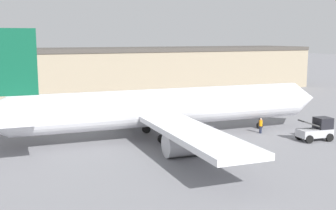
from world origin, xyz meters
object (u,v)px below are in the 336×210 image
(airplane, at_px, (159,108))
(belt_loader_truck, at_px, (317,130))
(ground_crew_worker, at_px, (261,125))
(baggage_tug, at_px, (201,138))

(airplane, bearing_deg, belt_loader_truck, -25.79)
(ground_crew_worker, bearing_deg, belt_loader_truck, -165.59)
(ground_crew_worker, relative_size, baggage_tug, 0.47)
(ground_crew_worker, relative_size, belt_loader_truck, 0.46)
(ground_crew_worker, height_order, belt_loader_truck, belt_loader_truck)
(airplane, distance_m, belt_loader_truck, 16.18)
(airplane, bearing_deg, ground_crew_worker, -11.08)
(baggage_tug, bearing_deg, ground_crew_worker, -7.62)
(ground_crew_worker, height_order, baggage_tug, baggage_tug)
(ground_crew_worker, xyz_separation_m, belt_loader_truck, (3.08, -5.09, 0.21))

